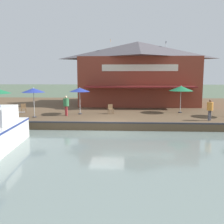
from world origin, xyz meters
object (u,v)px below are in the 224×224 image
object	(u,v)px
patio_umbrella_mid_patio_left	(33,90)
cafe_chair_mid_patio	(24,108)
tree_upstream_bank	(129,66)
cafe_chair_beside_entrance	(111,108)
person_mid_patio	(210,107)
patio_umbrella_near_quay_edge	(181,88)
person_near_entrance	(66,103)
patio_umbrella_mid_patio_right	(80,90)
waterfront_restaurant	(138,72)

from	to	relation	value
patio_umbrella_mid_patio_left	cafe_chair_mid_patio	bearing A→B (deg)	-142.11
tree_upstream_bank	cafe_chair_beside_entrance	bearing A→B (deg)	-7.94
patio_umbrella_mid_patio_left	person_mid_patio	size ratio (longest dim) A/B	1.51
patio_umbrella_near_quay_edge	person_near_entrance	world-z (taller)	patio_umbrella_near_quay_edge
patio_umbrella_mid_patio_left	patio_umbrella_mid_patio_right	distance (m)	3.98
patio_umbrella_near_quay_edge	cafe_chair_mid_patio	world-z (taller)	patio_umbrella_near_quay_edge
patio_umbrella_mid_patio_left	patio_umbrella_near_quay_edge	bearing A→B (deg)	104.66
patio_umbrella_near_quay_edge	waterfront_restaurant	bearing A→B (deg)	-155.50
patio_umbrella_near_quay_edge	tree_upstream_bank	distance (m)	13.49
patio_umbrella_mid_patio_right	cafe_chair_beside_entrance	xyz separation A→B (m)	(-0.40, 2.74, -1.70)
cafe_chair_beside_entrance	person_near_entrance	size ratio (longest dim) A/B	0.49
patio_umbrella_mid_patio_right	person_mid_patio	size ratio (longest dim) A/B	1.48
waterfront_restaurant	patio_umbrella_mid_patio_right	world-z (taller)	waterfront_restaurant
patio_umbrella_mid_patio_right	person_near_entrance	distance (m)	1.79
patio_umbrella_mid_patio_left	cafe_chair_mid_patio	distance (m)	3.63
patio_umbrella_mid_patio_left	patio_umbrella_mid_patio_right	xyz separation A→B (m)	(-1.96, 3.47, -0.05)
person_mid_patio	tree_upstream_bank	xyz separation A→B (m)	(-16.54, -5.94, 3.82)
patio_umbrella_mid_patio_right	cafe_chair_mid_patio	bearing A→B (deg)	-95.80
waterfront_restaurant	person_mid_patio	distance (m)	13.39
waterfront_restaurant	patio_umbrella_near_quay_edge	distance (m)	8.91
patio_umbrella_mid_patio_right	cafe_chair_beside_entrance	world-z (taller)	patio_umbrella_mid_patio_right
waterfront_restaurant	person_mid_patio	world-z (taller)	waterfront_restaurant
cafe_chair_beside_entrance	patio_umbrella_near_quay_edge	bearing A→B (deg)	98.38
patio_umbrella_near_quay_edge	person_mid_patio	xyz separation A→B (m)	(4.13, 1.34, -1.25)
cafe_chair_beside_entrance	person_mid_patio	distance (m)	8.44
person_near_entrance	tree_upstream_bank	world-z (taller)	tree_upstream_bank
patio_umbrella_mid_patio_left	tree_upstream_bank	bearing A→B (deg)	152.85
cafe_chair_mid_patio	person_near_entrance	world-z (taller)	person_near_entrance
patio_umbrella_mid_patio_left	cafe_chair_beside_entrance	xyz separation A→B (m)	(-2.36, 6.20, -1.76)
tree_upstream_bank	person_near_entrance	bearing A→B (deg)	-20.86
cafe_chair_beside_entrance	person_near_entrance	world-z (taller)	person_near_entrance
waterfront_restaurant	patio_umbrella_mid_patio_right	bearing A→B (deg)	-30.81
cafe_chair_beside_entrance	tree_upstream_bank	bearing A→B (deg)	172.06
cafe_chair_beside_entrance	person_near_entrance	bearing A→B (deg)	-69.79
patio_umbrella_mid_patio_right	person_near_entrance	xyz separation A→B (m)	(0.98, -1.02, -1.09)
waterfront_restaurant	cafe_chair_beside_entrance	size ratio (longest dim) A/B	16.56
cafe_chair_mid_patio	tree_upstream_bank	distance (m)	17.15
patio_umbrella_mid_patio_left	waterfront_restaurant	bearing A→B (deg)	141.34
patio_umbrella_mid_patio_right	cafe_chair_beside_entrance	bearing A→B (deg)	98.40
patio_umbrella_mid_patio_left	patio_umbrella_near_quay_edge	xyz separation A→B (m)	(-3.31, 12.67, 0.03)
patio_umbrella_mid_patio_left	patio_umbrella_mid_patio_right	size ratio (longest dim) A/B	1.02
waterfront_restaurant	cafe_chair_beside_entrance	world-z (taller)	waterfront_restaurant
patio_umbrella_near_quay_edge	tree_upstream_bank	world-z (taller)	tree_upstream_bank
person_mid_patio	person_near_entrance	bearing A→B (deg)	-98.83
patio_umbrella_mid_patio_left	person_near_entrance	distance (m)	2.87
person_near_entrance	person_mid_patio	world-z (taller)	person_near_entrance
patio_umbrella_mid_patio_right	tree_upstream_bank	world-z (taller)	tree_upstream_bank
patio_umbrella_mid_patio_right	patio_umbrella_near_quay_edge	world-z (taller)	patio_umbrella_near_quay_edge
waterfront_restaurant	patio_umbrella_mid_patio_left	bearing A→B (deg)	-38.66
patio_umbrella_mid_patio_left	patio_umbrella_near_quay_edge	world-z (taller)	patio_umbrella_near_quay_edge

